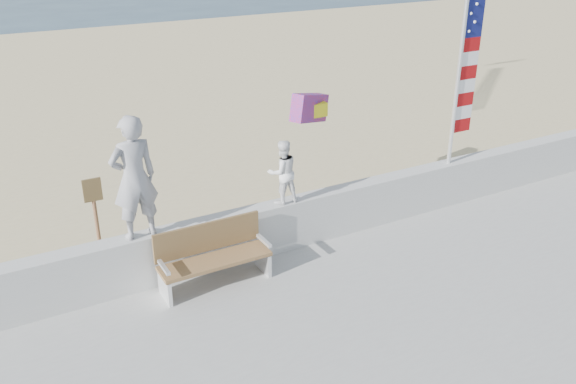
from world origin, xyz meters
name	(u,v)px	position (x,y,z in m)	size (l,w,h in m)	color
ground	(334,316)	(0.00, 0.00, 0.00)	(220.00, 220.00, 0.00)	#2A4455
sand	(152,143)	(0.00, 9.00, 0.04)	(90.00, 40.00, 0.08)	#D0BD8A
seawall	(273,228)	(0.00, 2.00, 0.63)	(30.00, 0.35, 0.90)	beige
adult	(134,178)	(-2.32, 2.00, 2.05)	(0.71, 0.47, 1.95)	#929397
child	(282,172)	(0.20, 2.00, 1.65)	(0.55, 0.43, 1.13)	white
bench	(213,255)	(-1.32, 1.55, 0.69)	(1.80, 0.57, 1.00)	olive
flag	(464,68)	(4.15, 2.00, 2.99)	(0.50, 0.08, 3.50)	white
parafoil_kite	(311,108)	(1.54, 3.30, 2.25)	(1.05, 0.72, 0.72)	red
sign	(95,210)	(-2.67, 3.57, 0.94)	(0.32, 0.07, 1.46)	brown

